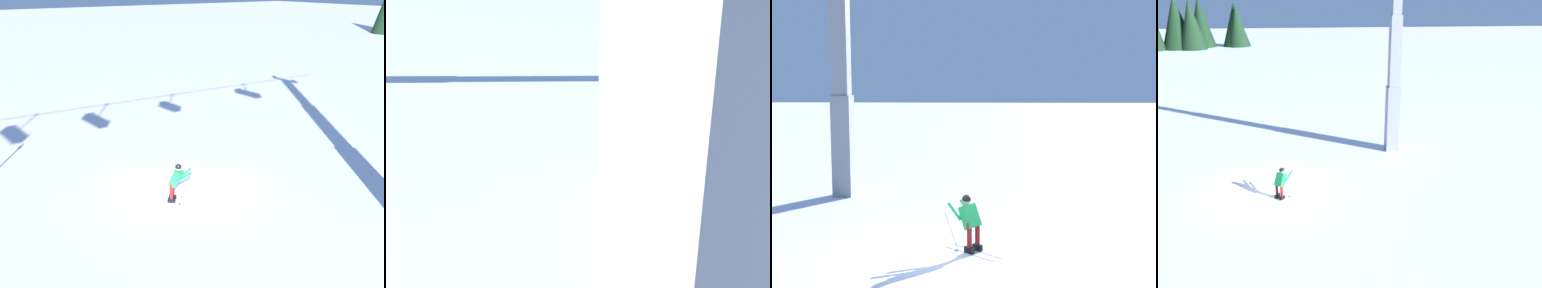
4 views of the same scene
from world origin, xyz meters
TOP-DOWN VIEW (x-y plane):
  - ground_plane at (0.00, 0.00)m, footprint 260.00×260.00m
  - skier_carving_main at (0.75, 0.57)m, footprint 1.55×1.44m
  - lift_tower_near at (-4.55, 7.12)m, footprint 0.74×2.75m

SIDE VIEW (x-z plane):
  - ground_plane at x=0.00m, z-range 0.00..0.00m
  - skier_carving_main at x=0.75m, z-range 0.05..1.66m
  - lift_tower_near at x=-4.55m, z-range -1.03..11.46m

